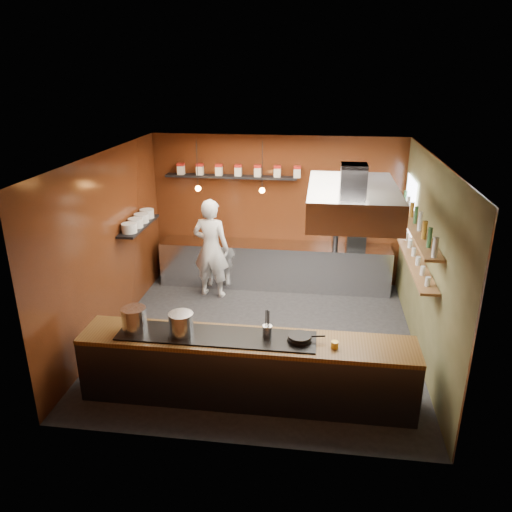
% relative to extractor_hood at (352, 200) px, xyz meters
% --- Properties ---
extents(floor, '(5.00, 5.00, 0.00)m').
position_rel_extractor_hood_xyz_m(floor, '(-1.30, 0.40, -2.51)').
color(floor, black).
rests_on(floor, ground).
extents(back_wall, '(5.00, 0.00, 5.00)m').
position_rel_extractor_hood_xyz_m(back_wall, '(-1.30, 2.90, -1.01)').
color(back_wall, '#3B1A0A').
rests_on(back_wall, ground).
extents(left_wall, '(0.00, 5.00, 5.00)m').
position_rel_extractor_hood_xyz_m(left_wall, '(-3.80, 0.40, -1.01)').
color(left_wall, '#3B1A0A').
rests_on(left_wall, ground).
extents(right_wall, '(0.00, 5.00, 5.00)m').
position_rel_extractor_hood_xyz_m(right_wall, '(1.20, 0.40, -1.01)').
color(right_wall, '#4A4B2A').
rests_on(right_wall, ground).
extents(ceiling, '(5.00, 5.00, 0.00)m').
position_rel_extractor_hood_xyz_m(ceiling, '(-1.30, 0.40, 0.49)').
color(ceiling, silver).
rests_on(ceiling, back_wall).
extents(window_pane, '(0.00, 1.00, 1.00)m').
position_rel_extractor_hood_xyz_m(window_pane, '(1.15, 2.10, -0.61)').
color(window_pane, white).
rests_on(window_pane, right_wall).
extents(prep_counter, '(4.60, 0.65, 0.90)m').
position_rel_extractor_hood_xyz_m(prep_counter, '(-1.30, 2.57, -2.06)').
color(prep_counter, silver).
rests_on(prep_counter, floor).
extents(pass_counter, '(4.40, 0.72, 0.94)m').
position_rel_extractor_hood_xyz_m(pass_counter, '(-1.30, -1.20, -2.04)').
color(pass_counter, '#38383D').
rests_on(pass_counter, floor).
extents(tin_shelf, '(2.60, 0.26, 0.04)m').
position_rel_extractor_hood_xyz_m(tin_shelf, '(-2.20, 2.76, -0.31)').
color(tin_shelf, black).
rests_on(tin_shelf, back_wall).
extents(plate_shelf, '(0.30, 1.40, 0.04)m').
position_rel_extractor_hood_xyz_m(plate_shelf, '(-3.64, 1.40, -0.96)').
color(plate_shelf, black).
rests_on(plate_shelf, left_wall).
extents(bottle_shelf_upper, '(0.26, 2.80, 0.04)m').
position_rel_extractor_hood_xyz_m(bottle_shelf_upper, '(1.04, 0.70, -0.59)').
color(bottle_shelf_upper, '#8F6139').
rests_on(bottle_shelf_upper, right_wall).
extents(bottle_shelf_lower, '(0.26, 2.80, 0.04)m').
position_rel_extractor_hood_xyz_m(bottle_shelf_lower, '(1.04, 0.70, -1.06)').
color(bottle_shelf_lower, '#8F6139').
rests_on(bottle_shelf_lower, right_wall).
extents(extractor_hood, '(1.20, 2.00, 0.72)m').
position_rel_extractor_hood_xyz_m(extractor_hood, '(0.00, 0.00, 0.00)').
color(extractor_hood, '#38383D').
rests_on(extractor_hood, ceiling).
extents(pendant_left, '(0.10, 0.10, 0.95)m').
position_rel_extractor_hood_xyz_m(pendant_left, '(-2.70, 2.10, -0.35)').
color(pendant_left, black).
rests_on(pendant_left, ceiling).
extents(pendant_right, '(0.10, 0.10, 0.95)m').
position_rel_extractor_hood_xyz_m(pendant_right, '(-1.50, 2.10, -0.35)').
color(pendant_right, black).
rests_on(pendant_right, ceiling).
extents(storage_tins, '(2.43, 0.13, 0.22)m').
position_rel_extractor_hood_xyz_m(storage_tins, '(-2.05, 2.76, -0.17)').
color(storage_tins, beige).
rests_on(storage_tins, tin_shelf).
extents(plate_stacks, '(0.26, 1.16, 0.16)m').
position_rel_extractor_hood_xyz_m(plate_stacks, '(-3.64, 1.40, -0.86)').
color(plate_stacks, silver).
rests_on(plate_stacks, plate_shelf).
extents(bottles, '(0.06, 2.66, 0.24)m').
position_rel_extractor_hood_xyz_m(bottles, '(1.04, 0.70, -0.45)').
color(bottles, silver).
rests_on(bottles, bottle_shelf_upper).
extents(wine_glasses, '(0.07, 2.37, 0.13)m').
position_rel_extractor_hood_xyz_m(wine_glasses, '(1.04, 0.70, -0.97)').
color(wine_glasses, silver).
rests_on(wine_glasses, bottle_shelf_lower).
extents(stockpot_large, '(0.35, 0.35, 0.32)m').
position_rel_extractor_hood_xyz_m(stockpot_large, '(-2.80, -1.21, -1.40)').
color(stockpot_large, silver).
rests_on(stockpot_large, pass_counter).
extents(stockpot_small, '(0.34, 0.34, 0.30)m').
position_rel_extractor_hood_xyz_m(stockpot_small, '(-2.15, -1.24, -1.41)').
color(stockpot_small, silver).
rests_on(stockpot_small, pass_counter).
extents(utensil_crock, '(0.15, 0.15, 0.16)m').
position_rel_extractor_hood_xyz_m(utensil_crock, '(-1.03, -1.15, -1.49)').
color(utensil_crock, silver).
rests_on(utensil_crock, pass_counter).
extents(frying_pan, '(0.48, 0.32, 0.08)m').
position_rel_extractor_hood_xyz_m(frying_pan, '(-0.61, -1.20, -1.53)').
color(frying_pan, black).
rests_on(frying_pan, pass_counter).
extents(butter_jar, '(0.10, 0.10, 0.09)m').
position_rel_extractor_hood_xyz_m(butter_jar, '(-0.17, -1.28, -1.54)').
color(butter_jar, gold).
rests_on(butter_jar, pass_counter).
extents(espresso_machine, '(0.36, 0.35, 0.36)m').
position_rel_extractor_hood_xyz_m(espresso_machine, '(0.30, 2.54, -1.43)').
color(espresso_machine, black).
rests_on(espresso_machine, prep_counter).
extents(chef, '(0.77, 0.56, 1.94)m').
position_rel_extractor_hood_xyz_m(chef, '(-2.46, 1.96, -1.53)').
color(chef, white).
rests_on(chef, floor).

